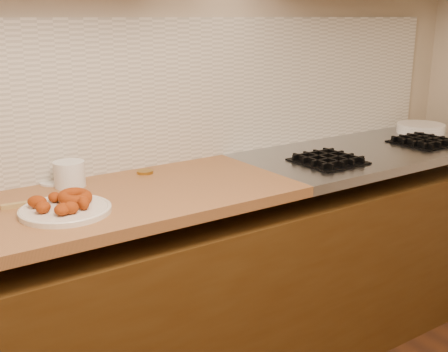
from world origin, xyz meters
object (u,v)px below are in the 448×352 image
(donut_plate, at_px, (65,210))
(plastic_tub, at_px, (70,174))
(ring_donut, at_px, (75,197))
(plate_stack, at_px, (421,128))

(donut_plate, height_order, plastic_tub, plastic_tub)
(donut_plate, distance_m, ring_donut, 0.06)
(donut_plate, distance_m, plate_stack, 2.01)
(donut_plate, xyz_separation_m, ring_donut, (0.05, 0.03, 0.03))
(ring_donut, height_order, plate_stack, ring_donut)
(donut_plate, relative_size, plate_stack, 1.16)
(ring_donut, bearing_deg, plate_stack, 3.83)
(ring_donut, distance_m, plastic_tub, 0.25)
(plastic_tub, bearing_deg, plate_stack, -3.30)
(donut_plate, bearing_deg, plate_stack, 4.67)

